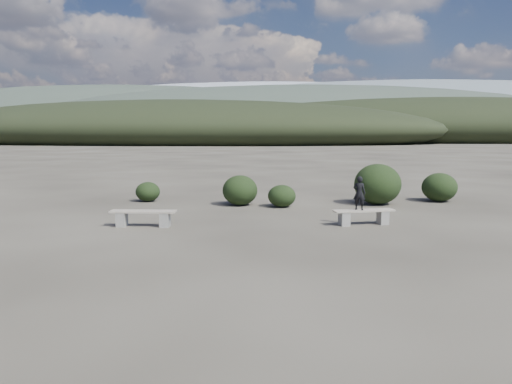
{
  "coord_description": "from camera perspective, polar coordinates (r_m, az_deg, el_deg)",
  "views": [
    {
      "loc": [
        0.65,
        -10.01,
        2.81
      ],
      "look_at": [
        -0.46,
        3.5,
        1.1
      ],
      "focal_mm": 35.0,
      "sensor_mm": 36.0,
      "label": 1
    }
  ],
  "objects": [
    {
      "name": "shrub_a",
      "position": [
        19.94,
        -12.26,
        0.03
      ],
      "size": [
        0.94,
        0.94,
        0.77
      ],
      "primitive_type": "ellipsoid",
      "color": "black",
      "rests_on": "ground"
    },
    {
      "name": "ground",
      "position": [
        10.42,
        0.95,
        -8.45
      ],
      "size": [
        1200.0,
        1200.0,
        0.0
      ],
      "primitive_type": "plane",
      "color": "#302C25",
      "rests_on": "ground"
    },
    {
      "name": "shrub_d",
      "position": [
        19.26,
        13.72,
        0.88
      ],
      "size": [
        1.75,
        1.75,
        1.53
      ],
      "primitive_type": "ellipsoid",
      "color": "black",
      "rests_on": "ground"
    },
    {
      "name": "bench_left",
      "position": [
        14.82,
        -12.76,
        -2.79
      ],
      "size": [
        1.91,
        0.47,
        0.47
      ],
      "rotation": [
        0.0,
        0.0,
        0.04
      ],
      "color": "gray",
      "rests_on": "ground"
    },
    {
      "name": "mountain_ridges",
      "position": [
        349.26,
        3.39,
        8.48
      ],
      "size": [
        500.0,
        400.0,
        56.0
      ],
      "color": "black",
      "rests_on": "ground"
    },
    {
      "name": "seated_person",
      "position": [
        14.9,
        11.73,
        -0.12
      ],
      "size": [
        0.42,
        0.35,
        0.99
      ],
      "primitive_type": "imported",
      "rotation": [
        0.0,
        0.0,
        2.8
      ],
      "color": "black",
      "rests_on": "bench_right"
    },
    {
      "name": "shrub_c",
      "position": [
        18.1,
        2.97,
        -0.46
      ],
      "size": [
        1.01,
        1.01,
        0.81
      ],
      "primitive_type": "ellipsoid",
      "color": "black",
      "rests_on": "ground"
    },
    {
      "name": "shrub_e",
      "position": [
        20.73,
        20.23,
        0.51
      ],
      "size": [
        1.35,
        1.35,
        1.12
      ],
      "primitive_type": "ellipsoid",
      "color": "black",
      "rests_on": "ground"
    },
    {
      "name": "shrub_b",
      "position": [
        18.51,
        -1.84,
        0.2
      ],
      "size": [
        1.31,
        1.31,
        1.12
      ],
      "primitive_type": "ellipsoid",
      "color": "black",
      "rests_on": "ground"
    },
    {
      "name": "bench_right",
      "position": [
        15.06,
        12.21,
        -2.66
      ],
      "size": [
        1.86,
        0.87,
        0.46
      ],
      "rotation": [
        0.0,
        0.0,
        0.28
      ],
      "color": "gray",
      "rests_on": "ground"
    }
  ]
}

